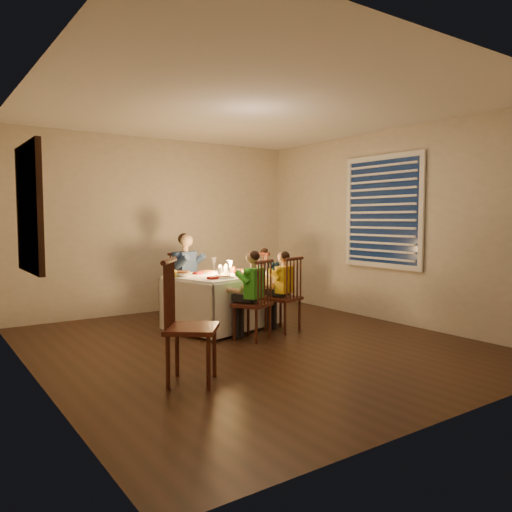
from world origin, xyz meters
TOP-DOWN VIEW (x-y plane):
  - ground at (0.00, 0.00)m, footprint 5.00×5.00m
  - wall_left at (-2.25, 0.00)m, footprint 0.02×5.00m
  - wall_right at (2.25, 0.00)m, footprint 0.02×5.00m
  - wall_back at (0.00, 2.50)m, footprint 4.50×0.02m
  - ceiling at (0.00, 0.00)m, footprint 5.00×5.00m
  - dining_table at (0.18, 0.94)m, footprint 1.53×1.27m
  - chair_adult at (0.02, 1.65)m, footprint 0.50×0.49m
  - chair_near_left at (0.12, 0.19)m, footprint 0.50×0.50m
  - chair_near_right at (0.68, 0.33)m, footprint 0.47×0.46m
  - chair_end at (1.04, 1.19)m, footprint 0.47×0.48m
  - chair_extra at (-1.16, -0.78)m, footprint 0.60×0.61m
  - adult at (0.02, 1.65)m, footprint 0.55×0.53m
  - child_green at (0.12, 0.19)m, footprint 0.43×0.42m
  - child_yellow at (0.68, 0.33)m, footprint 0.38×0.37m
  - child_teal at (1.04, 1.19)m, footprint 0.36×0.38m
  - setting_adult at (0.10, 1.20)m, footprint 0.32×0.32m
  - setting_green at (0.00, 0.64)m, footprint 0.32×0.32m
  - setting_yellow at (0.52, 0.76)m, footprint 0.32×0.32m
  - setting_teal at (0.62, 1.10)m, footprint 0.32×0.32m
  - candle_left at (0.12, 0.93)m, footprint 0.06×0.06m
  - candle_right at (0.23, 0.96)m, footprint 0.06×0.06m
  - squash at (-0.45, 1.06)m, footprint 0.09×0.09m
  - orange_fruit at (0.41, 1.05)m, footprint 0.08×0.08m
  - serving_bowl at (-0.34, 1.03)m, footprint 0.27×0.27m
  - wall_mirror at (-2.22, 0.30)m, footprint 0.06×0.95m
  - window_blinds at (2.21, 0.10)m, footprint 0.07×1.34m

SIDE VIEW (x-z plane):
  - ground at x=0.00m, z-range 0.00..0.00m
  - chair_adult at x=0.02m, z-range -0.47..0.47m
  - chair_near_left at x=0.12m, z-range -0.47..0.47m
  - chair_near_right at x=0.68m, z-range -0.47..0.47m
  - chair_end at x=1.04m, z-range -0.47..0.47m
  - chair_extra at x=-1.16m, z-range -0.54..0.54m
  - adult at x=0.02m, z-range -0.60..0.60m
  - child_green at x=0.12m, z-range -0.52..0.52m
  - child_yellow at x=0.68m, z-range -0.50..0.50m
  - child_teal at x=1.04m, z-range -0.49..0.49m
  - dining_table at x=0.18m, z-range 0.16..0.82m
  - setting_adult at x=0.10m, z-range 0.69..0.71m
  - setting_green at x=0.00m, z-range 0.69..0.71m
  - setting_yellow at x=0.52m, z-range 0.69..0.71m
  - setting_teal at x=0.62m, z-range 0.69..0.71m
  - serving_bowl at x=-0.34m, z-range 0.69..0.74m
  - orange_fruit at x=0.41m, z-range 0.69..0.77m
  - squash at x=-0.45m, z-range 0.69..0.78m
  - candle_left at x=0.12m, z-range 0.69..0.79m
  - candle_right at x=0.23m, z-range 0.69..0.79m
  - wall_left at x=-2.25m, z-range 0.00..2.60m
  - wall_right at x=2.25m, z-range 0.00..2.60m
  - wall_back at x=0.00m, z-range 0.00..2.60m
  - wall_mirror at x=-2.22m, z-range 0.92..2.08m
  - window_blinds at x=2.21m, z-range 0.73..2.27m
  - ceiling at x=0.00m, z-range 2.60..2.60m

